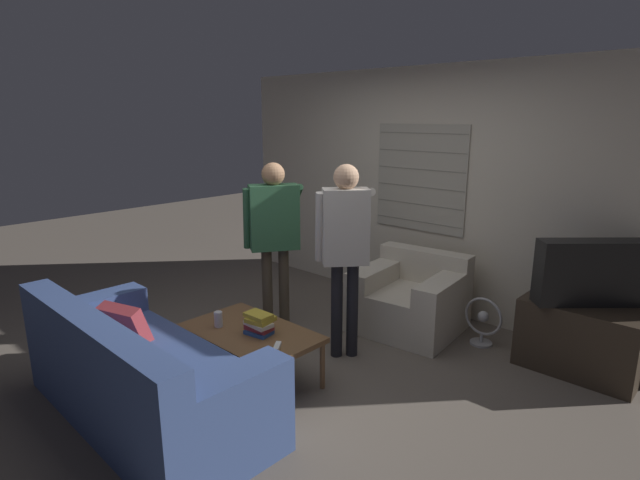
% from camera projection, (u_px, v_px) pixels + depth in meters
% --- Properties ---
extents(ground_plane, '(16.00, 16.00, 0.00)m').
position_uv_depth(ground_plane, '(290.00, 368.00, 4.17)').
color(ground_plane, '#665B51').
extents(wall_back, '(5.20, 0.08, 2.55)m').
position_uv_depth(wall_back, '(426.00, 190.00, 5.30)').
color(wall_back, beige).
rests_on(wall_back, ground_plane).
extents(couch_blue, '(2.06, 0.91, 0.83)m').
position_uv_depth(couch_blue, '(140.00, 377.00, 3.42)').
color(couch_blue, '#384C7F').
rests_on(couch_blue, ground_plane).
extents(armchair_beige, '(1.04, 0.98, 0.74)m').
position_uv_depth(armchair_beige, '(411.00, 299.00, 4.90)').
color(armchair_beige, beige).
rests_on(armchair_beige, ground_plane).
extents(coffee_table, '(1.07, 0.66, 0.42)m').
position_uv_depth(coffee_table, '(251.00, 335.00, 3.89)').
color(coffee_table, brown).
rests_on(coffee_table, ground_plane).
extents(tv_stand, '(0.90, 0.57, 0.58)m').
position_uv_depth(tv_stand, '(581.00, 337.00, 4.08)').
color(tv_stand, '#33281E').
rests_on(tv_stand, ground_plane).
extents(tv, '(0.74, 0.72, 0.52)m').
position_uv_depth(tv, '(590.00, 272.00, 3.95)').
color(tv, black).
rests_on(tv, tv_stand).
extents(person_left_standing, '(0.53, 0.77, 1.64)m').
position_uv_depth(person_left_standing, '(274.00, 226.00, 4.70)').
color(person_left_standing, '#4C4233').
rests_on(person_left_standing, ground_plane).
extents(person_right_standing, '(0.53, 0.78, 1.67)m').
position_uv_depth(person_right_standing, '(345.00, 238.00, 4.16)').
color(person_right_standing, black).
rests_on(person_right_standing, ground_plane).
extents(book_stack, '(0.23, 0.21, 0.16)m').
position_uv_depth(book_stack, '(259.00, 323.00, 3.81)').
color(book_stack, '#284C89').
rests_on(book_stack, coffee_table).
extents(soda_can, '(0.07, 0.07, 0.13)m').
position_uv_depth(soda_can, '(218.00, 319.00, 3.95)').
color(soda_can, silver).
rests_on(soda_can, coffee_table).
extents(spare_remote, '(0.11, 0.13, 0.02)m').
position_uv_depth(spare_remote, '(277.00, 346.00, 3.59)').
color(spare_remote, white).
rests_on(spare_remote, coffee_table).
extents(floor_fan, '(0.36, 0.20, 0.45)m').
position_uv_depth(floor_fan, '(483.00, 321.00, 4.55)').
color(floor_fan, '#A8A8AD').
rests_on(floor_fan, ground_plane).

